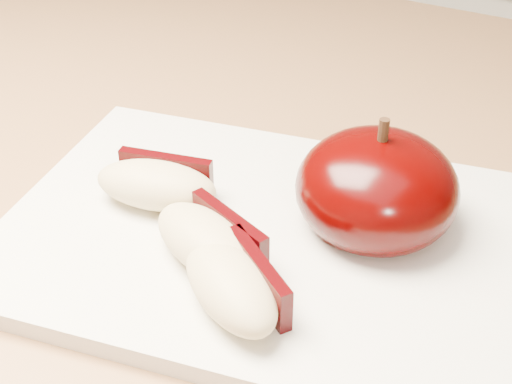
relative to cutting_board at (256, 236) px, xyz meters
The scene contains 5 objects.
cutting_board is the anchor object (origin of this frame).
apple_half 0.07m from the cutting_board, 34.38° to the left, with size 0.10×0.10×0.08m.
apple_wedge_a 0.07m from the cutting_board, behind, with size 0.08×0.05×0.03m.
apple_wedge_b 0.04m from the cutting_board, 103.00° to the right, with size 0.08×0.06×0.03m.
apple_wedge_c 0.06m from the cutting_board, 71.09° to the right, with size 0.08×0.07×0.03m.
Camera 1 is at (0.09, 0.13, 1.16)m, focal length 50.00 mm.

